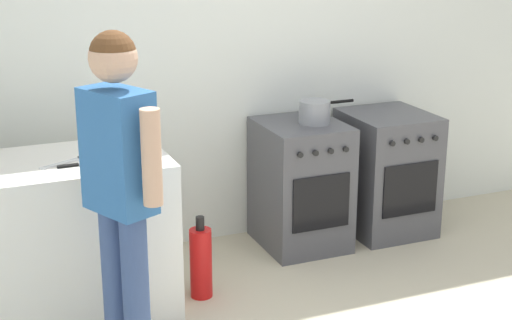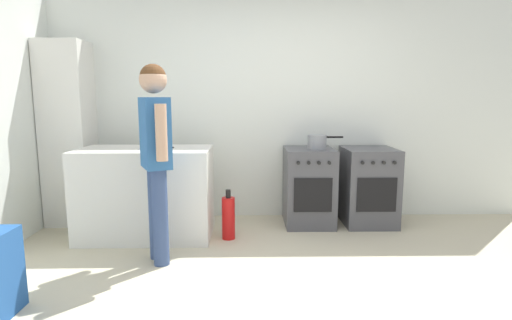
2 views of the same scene
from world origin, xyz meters
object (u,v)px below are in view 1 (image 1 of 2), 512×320
at_px(oven_right, 386,172).
at_px(knife_utility, 79,165).
at_px(pot, 315,112).
at_px(fire_extinguisher, 201,262).
at_px(person, 119,174).
at_px(knife_bread, 71,160).
at_px(oven_left, 301,184).

height_order(oven_right, knife_utility, knife_utility).
bearing_deg(pot, fire_extinguisher, -154.75).
relative_size(oven_right, pot, 2.21).
xyz_separation_m(oven_right, pot, (-0.59, -0.03, 0.50)).
bearing_deg(knife_utility, oven_right, 13.13).
bearing_deg(person, fire_extinguisher, 44.08).
distance_m(oven_right, person, 2.41).
bearing_deg(knife_bread, fire_extinguisher, -4.83).
bearing_deg(pot, oven_right, 3.06).
distance_m(pot, knife_bread, 1.68).
bearing_deg(oven_left, person, -144.44).
xyz_separation_m(oven_left, fire_extinguisher, (-0.87, -0.48, -0.21)).
relative_size(knife_utility, person, 0.15).
distance_m(oven_right, knife_utility, 2.31).
bearing_deg(knife_utility, pot, 16.64).
height_order(pot, fire_extinguisher, pot).
bearing_deg(person, oven_left, 35.56).
bearing_deg(oven_left, knife_bread, -164.95).
bearing_deg(knife_bread, person, -78.58).
bearing_deg(fire_extinguisher, person, -135.92).
height_order(oven_left, oven_right, same).
bearing_deg(person, knife_utility, 100.75).
bearing_deg(pot, knife_bread, -166.66).
xyz_separation_m(pot, knife_utility, (-1.61, -0.48, -0.02)).
relative_size(knife_bread, knife_utility, 1.31).
bearing_deg(pot, person, -146.67).
xyz_separation_m(oven_left, pot, (0.08, -0.03, 0.50)).
height_order(knife_utility, person, person).
xyz_separation_m(oven_right, knife_utility, (-2.20, -0.51, 0.48)).
bearing_deg(knife_utility, person, -79.25).
distance_m(pot, knife_utility, 1.68).
height_order(oven_left, person, person).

